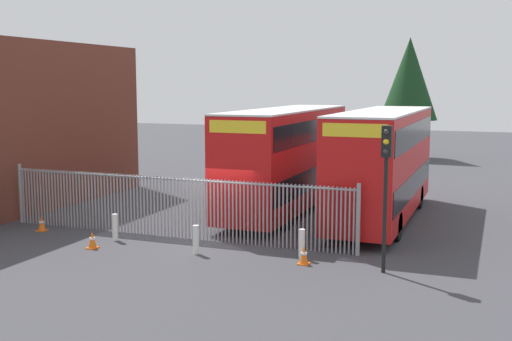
{
  "coord_description": "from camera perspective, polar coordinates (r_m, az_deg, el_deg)",
  "views": [
    {
      "loc": [
        9.21,
        -19.73,
        5.47
      ],
      "look_at": [
        0.0,
        4.0,
        2.0
      ],
      "focal_mm": 44.6,
      "sensor_mm": 36.0,
      "label": 1
    }
  ],
  "objects": [
    {
      "name": "ground_plane",
      "position": [
        29.72,
        2.79,
        -2.85
      ],
      "size": [
        100.0,
        100.0,
        0.0
      ],
      "primitive_type": "plane",
      "color": "#3D3D42"
    },
    {
      "name": "palisade_fence",
      "position": [
        22.95,
        -7.6,
        -3.08
      ],
      "size": [
        13.65,
        0.14,
        2.35
      ],
      "color": "gray",
      "rests_on": "ground"
    },
    {
      "name": "double_decker_bus_near_gate",
      "position": [
        27.23,
        2.74,
        1.33
      ],
      "size": [
        2.54,
        10.81,
        4.42
      ],
      "color": "red",
      "rests_on": "ground"
    },
    {
      "name": "double_decker_bus_behind_fence_left",
      "position": [
        26.04,
        11.33,
        0.89
      ],
      "size": [
        2.54,
        10.81,
        4.42
      ],
      "color": "red",
      "rests_on": "ground"
    },
    {
      "name": "bollard_near_left",
      "position": [
        22.96,
        -12.53,
        -4.99
      ],
      "size": [
        0.2,
        0.2,
        0.95
      ],
      "primitive_type": "cylinder",
      "color": "silver",
      "rests_on": "ground"
    },
    {
      "name": "bollard_center_front",
      "position": [
        20.76,
        -5.41,
        -6.2
      ],
      "size": [
        0.2,
        0.2,
        0.95
      ],
      "primitive_type": "cylinder",
      "color": "silver",
      "rests_on": "ground"
    },
    {
      "name": "bollard_near_right",
      "position": [
        20.19,
        4.13,
        -6.59
      ],
      "size": [
        0.2,
        0.2,
        0.95
      ],
      "primitive_type": "cylinder",
      "color": "silver",
      "rests_on": "ground"
    },
    {
      "name": "traffic_cone_by_gate",
      "position": [
        22.08,
        -14.47,
        -6.06
      ],
      "size": [
        0.34,
        0.34,
        0.59
      ],
      "color": "orange",
      "rests_on": "ground"
    },
    {
      "name": "traffic_cone_mid_forecourt",
      "position": [
        25.22,
        -18.67,
        -4.51
      ],
      "size": [
        0.34,
        0.34,
        0.59
      ],
      "color": "orange",
      "rests_on": "ground"
    },
    {
      "name": "traffic_cone_near_kerb",
      "position": [
        19.61,
        4.32,
        -7.58
      ],
      "size": [
        0.34,
        0.34,
        0.59
      ],
      "color": "orange",
      "rests_on": "ground"
    },
    {
      "name": "traffic_light_kerbside",
      "position": [
        18.55,
        11.58,
        -0.1
      ],
      "size": [
        0.28,
        0.33,
        4.3
      ],
      "color": "black",
      "rests_on": "ground"
    },
    {
      "name": "tree_tall_back",
      "position": [
        48.22,
        13.58,
        7.99
      ],
      "size": [
        4.19,
        4.19,
        8.84
      ],
      "color": "#4C3823",
      "rests_on": "ground"
    }
  ]
}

